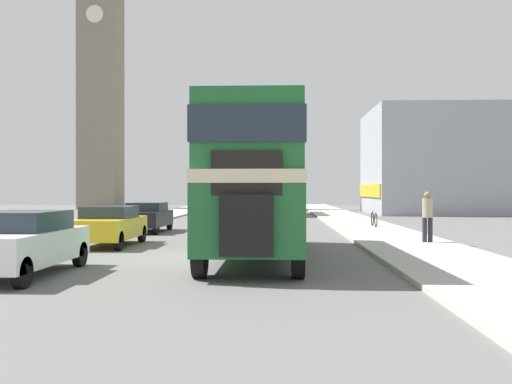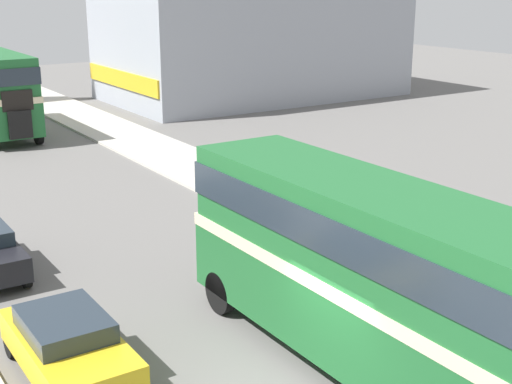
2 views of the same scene
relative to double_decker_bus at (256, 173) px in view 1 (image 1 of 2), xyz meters
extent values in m
plane|color=slate|center=(-1.57, -0.34, -2.46)|extent=(120.00, 120.00, 0.00)
cube|color=#B7B2A8|center=(5.18, -0.34, -2.40)|extent=(3.50, 120.00, 0.12)
cube|color=#1E602D|center=(0.00, 0.02, -1.16)|extent=(2.46, 9.90, 1.59)
cube|color=beige|center=(0.00, 0.02, -0.22)|extent=(2.48, 9.95, 0.29)
cube|color=#1E602D|center=(0.00, 0.02, 0.80)|extent=(2.41, 9.70, 1.74)
cube|color=#232D38|center=(0.00, 0.02, 0.88)|extent=(2.48, 9.80, 0.78)
cube|color=black|center=(0.00, -5.03, -1.24)|extent=(1.11, 0.20, 1.27)
cube|color=black|center=(0.00, -4.89, -0.16)|extent=(1.47, 0.12, 0.93)
cylinder|color=black|center=(-1.09, -4.07, -1.92)|extent=(0.28, 1.08, 1.08)
cylinder|color=black|center=(1.09, -4.07, -1.92)|extent=(0.28, 1.08, 1.08)
cylinder|color=black|center=(-1.09, 4.00, -1.92)|extent=(0.28, 1.08, 1.08)
cylinder|color=black|center=(1.09, 4.00, -1.92)|extent=(0.28, 1.08, 1.08)
cube|color=#1E602D|center=(-0.22, 29.09, -1.10)|extent=(2.47, 9.03, 1.70)
cube|color=beige|center=(-0.22, 29.09, -0.10)|extent=(2.50, 9.07, 0.31)
cube|color=#1E602D|center=(-0.22, 29.09, 0.99)|extent=(2.42, 8.85, 1.86)
cube|color=#232D38|center=(-0.22, 29.09, 1.08)|extent=(2.50, 8.94, 0.83)
cube|color=black|center=(-0.22, 24.47, -1.19)|extent=(1.11, 0.20, 1.36)
cube|color=black|center=(-0.22, 24.60, -0.03)|extent=(1.48, 0.12, 0.99)
cylinder|color=black|center=(-1.32, 25.43, -1.92)|extent=(0.28, 1.08, 1.08)
cylinder|color=black|center=(0.88, 25.43, -1.92)|extent=(0.28, 1.08, 1.08)
cylinder|color=black|center=(-1.32, 32.63, -1.92)|extent=(0.28, 1.08, 1.08)
cylinder|color=black|center=(0.88, 32.63, -1.92)|extent=(0.28, 1.08, 1.08)
cube|color=white|center=(-5.24, -3.94, -1.81)|extent=(1.84, 4.19, 0.73)
cube|color=#232D38|center=(-5.24, -3.77, -1.22)|extent=(1.62, 2.18, 0.45)
cylinder|color=black|center=(-4.42, -5.58, -2.14)|extent=(0.20, 0.64, 0.64)
cylinder|color=black|center=(-6.07, -2.29, -2.14)|extent=(0.20, 0.64, 0.64)
cylinder|color=black|center=(-4.42, -2.29, -2.14)|extent=(0.20, 0.64, 0.64)
cube|color=gold|center=(-5.29, 3.08, -1.83)|extent=(1.79, 4.05, 0.69)
cube|color=#232D38|center=(-5.29, 3.24, -1.28)|extent=(1.57, 2.10, 0.41)
cylinder|color=black|center=(-6.08, 1.51, -2.14)|extent=(0.20, 0.64, 0.64)
cylinder|color=black|center=(-4.50, 1.51, -2.14)|extent=(0.20, 0.64, 0.64)
cylinder|color=black|center=(-6.08, 4.66, -2.14)|extent=(0.20, 0.64, 0.64)
cylinder|color=black|center=(-4.50, 4.66, -2.14)|extent=(0.20, 0.64, 0.64)
cube|color=black|center=(-5.52, 9.79, -1.83)|extent=(1.76, 4.06, 0.69)
cube|color=#232D38|center=(-5.52, 9.95, -1.28)|extent=(1.55, 2.11, 0.40)
cylinder|color=black|center=(-6.30, 8.21, -2.14)|extent=(0.20, 0.64, 0.64)
cylinder|color=black|center=(-4.74, 8.21, -2.14)|extent=(0.20, 0.64, 0.64)
cylinder|color=black|center=(-6.30, 11.37, -2.14)|extent=(0.20, 0.64, 0.64)
cylinder|color=black|center=(-4.74, 11.37, -2.14)|extent=(0.20, 0.64, 0.64)
cylinder|color=#282833|center=(5.84, 3.75, -1.91)|extent=(0.16, 0.16, 0.87)
cylinder|color=#282833|center=(6.04, 3.75, -1.91)|extent=(0.16, 0.16, 0.87)
cylinder|color=tan|center=(5.94, 3.75, -1.13)|extent=(0.36, 0.36, 0.69)
sphere|color=#9E7051|center=(5.94, 3.75, -0.67)|extent=(0.23, 0.23, 0.23)
torus|color=black|center=(5.52, 12.00, -1.99)|extent=(0.05, 0.71, 0.71)
torus|color=black|center=(5.52, 13.05, -1.99)|extent=(0.05, 0.71, 0.71)
cylinder|color=maroon|center=(5.52, 12.52, -1.84)|extent=(0.04, 1.06, 0.34)
cylinder|color=maroon|center=(5.52, 12.90, -1.77)|extent=(0.04, 0.04, 0.43)
cube|color=gray|center=(-18.32, 43.54, 9.86)|extent=(4.01, 4.01, 24.65)
cylinder|color=silver|center=(-18.32, 41.49, 17.75)|extent=(1.80, 0.10, 1.80)
cube|color=#999EA8|center=(18.40, 32.36, 1.92)|extent=(19.84, 11.22, 8.77)
cube|color=gold|center=(8.42, 32.36, -0.53)|extent=(0.12, 10.66, 1.05)
camera|label=1|loc=(0.66, -16.65, -0.52)|focal=40.00mm
camera|label=2|loc=(-9.30, -10.10, 5.58)|focal=50.00mm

